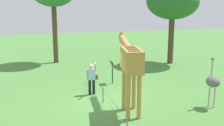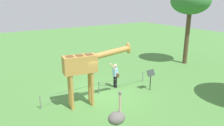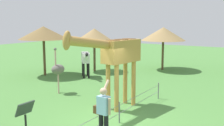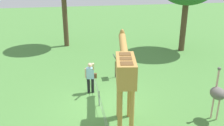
{
  "view_description": "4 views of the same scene",
  "coord_description": "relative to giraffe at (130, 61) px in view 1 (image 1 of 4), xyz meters",
  "views": [
    {
      "loc": [
        -12.05,
        3.12,
        4.65
      ],
      "look_at": [
        0.38,
        -0.37,
        1.8
      ],
      "focal_mm": 44.9,
      "sensor_mm": 36.0,
      "label": 1
    },
    {
      "loc": [
        -5.96,
        -10.32,
        5.53
      ],
      "look_at": [
        0.68,
        -0.23,
        1.92
      ],
      "focal_mm": 34.68,
      "sensor_mm": 36.0,
      "label": 2
    },
    {
      "loc": [
        7.88,
        4.8,
        3.56
      ],
      "look_at": [
        -0.29,
        -0.31,
        2.04
      ],
      "focal_mm": 43.98,
      "sensor_mm": 36.0,
      "label": 3
    },
    {
      "loc": [
        -10.08,
        1.32,
        5.97
      ],
      "look_at": [
        -0.48,
        -0.33,
        2.22
      ],
      "focal_mm": 41.1,
      "sensor_mm": 36.0,
      "label": 4
    }
  ],
  "objects": [
    {
      "name": "wire_fence",
      "position": [
        1.24,
        0.88,
        -1.79
      ],
      "size": [
        7.05,
        0.05,
        0.75
      ],
      "color": "slate",
      "rests_on": "ground_plane"
    },
    {
      "name": "ostrich",
      "position": [
        -0.59,
        -3.66,
        -1.02
      ],
      "size": [
        0.7,
        0.56,
        2.25
      ],
      "color": "#CC9E93",
      "rests_on": "ground_plane"
    },
    {
      "name": "info_sign",
      "position": [
        4.2,
        -0.41,
        -1.25
      ],
      "size": [
        0.56,
        0.21,
        1.32
      ],
      "color": "black",
      "rests_on": "ground_plane"
    },
    {
      "name": "ground_plane",
      "position": [
        1.24,
        0.71,
        -2.2
      ],
      "size": [
        60.0,
        60.0,
        0.0
      ],
      "primitive_type": "plane",
      "color": "#4C843D"
    },
    {
      "name": "visitor",
      "position": [
        2.59,
        1.13,
        -1.29
      ],
      "size": [
        0.63,
        0.59,
        1.74
      ],
      "color": "black",
      "rests_on": "ground_plane"
    },
    {
      "name": "tree_east",
      "position": [
        8.24,
        -6.16,
        2.43
      ],
      "size": [
        3.87,
        3.87,
        6.03
      ],
      "color": "brown",
      "rests_on": "ground_plane"
    },
    {
      "name": "giraffe",
      "position": [
        0.0,
        0.0,
        0.0
      ],
      "size": [
        3.84,
        1.07,
        3.24
      ],
      "color": "#BC8942",
      "rests_on": "ground_plane"
    }
  ]
}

